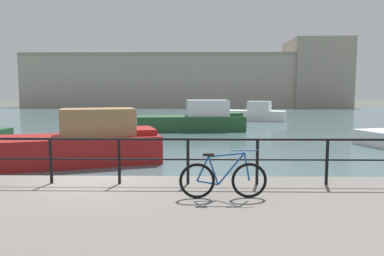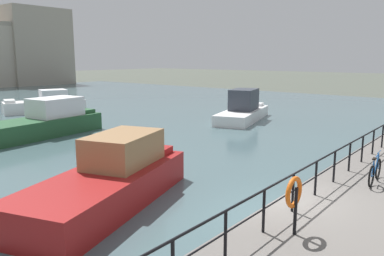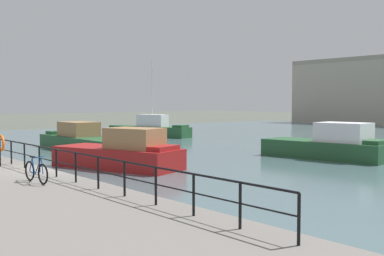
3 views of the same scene
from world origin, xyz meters
The scene contains 8 objects.
ground_plane centered at (0.00, 0.00, 0.00)m, with size 240.00×240.00×0.00m, color #4C5147.
water_basin centered at (0.00, 30.20, 0.01)m, with size 80.00×60.00×0.01m, color #476066.
harbor_building centered at (5.45, 63.42, 5.29)m, with size 64.38×11.96×13.40m.
moored_harbor_tender centered at (8.14, 26.87, 0.73)m, with size 7.12×4.35×1.96m.
moored_white_yacht centered at (-2.38, 5.02, 0.80)m, with size 7.66×4.72×2.19m.
moored_blue_motorboat centered at (2.36, 17.23, 0.85)m, with size 8.09×3.48×2.28m.
quay_railing centered at (-0.09, -0.75, 1.45)m, with size 27.30×0.07×1.08m.
parked_bicycle centered at (3.05, -1.83, 1.10)m, with size 1.77×0.15×0.98m.
Camera 1 is at (2.54, -8.63, 2.83)m, focal length 32.36 mm.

